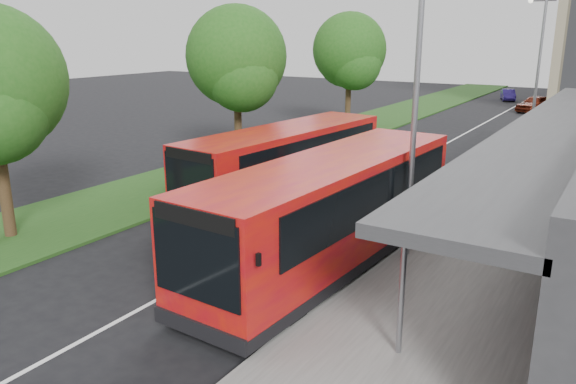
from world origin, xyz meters
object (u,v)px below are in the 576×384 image
at_px(bus_second, 286,164).
at_px(litter_bin, 516,183).
at_px(bus_main, 332,212).
at_px(car_near, 536,104).
at_px(car_far, 508,95).
at_px(lamp_post_far, 538,61).
at_px(tree_mid, 237,63).
at_px(tree_far, 350,55).
at_px(lamp_post_near, 413,93).
at_px(bollard, 534,144).

distance_m(bus_second, litter_bin, 9.17).
distance_m(bus_main, bus_second, 6.33).
xyz_separation_m(car_near, car_far, (-3.62, 7.52, -0.15)).
bearing_deg(bus_main, lamp_post_far, 88.63).
height_order(lamp_post_far, car_near, lamp_post_far).
height_order(tree_mid, bus_main, tree_mid).
relative_size(tree_far, lamp_post_near, 0.95).
bearing_deg(car_near, bollard, -60.50).
height_order(lamp_post_far, car_far, lamp_post_far).
bearing_deg(bollard, tree_far, 170.86).
bearing_deg(tree_far, lamp_post_near, -59.71).
bearing_deg(litter_bin, car_near, 97.46).
height_order(litter_bin, car_far, car_far).
xyz_separation_m(lamp_post_near, bus_main, (-1.58, -1.50, -3.17)).
relative_size(lamp_post_far, litter_bin, 10.08).
relative_size(bus_main, bus_second, 1.06).
xyz_separation_m(tree_far, bollard, (11.88, -1.91, -4.30)).
height_order(tree_far, bus_main, tree_far).
xyz_separation_m(lamp_post_near, bollard, (0.75, 17.14, -4.12)).
bearing_deg(car_far, tree_far, -120.50).
relative_size(bollard, car_far, 0.28).
relative_size(tree_mid, bus_second, 0.75).
distance_m(tree_mid, car_far, 36.40).
relative_size(litter_bin, bollard, 0.88).
xyz_separation_m(tree_mid, bollard, (11.88, 10.09, -4.28)).
bearing_deg(bollard, tree_mid, -139.66).
xyz_separation_m(lamp_post_far, bollard, (0.75, -2.86, -4.12)).
distance_m(lamp_post_near, bus_main, 3.85).
xyz_separation_m(litter_bin, bollard, (-0.72, 8.73, 0.05)).
bearing_deg(tree_mid, bus_second, -37.40).
height_order(tree_far, lamp_post_far, lamp_post_far).
distance_m(bus_main, litter_bin, 10.41).
height_order(bus_second, bollard, bus_second).
bearing_deg(car_far, lamp_post_near, -99.99).
bearing_deg(car_far, bollard, -93.48).
xyz_separation_m(lamp_post_far, car_near, (-2.05, 15.25, -4.04)).
height_order(lamp_post_near, car_far, lamp_post_near).
xyz_separation_m(lamp_post_near, car_near, (-2.05, 35.25, -4.04)).
bearing_deg(tree_mid, car_near, 72.15).
bearing_deg(tree_mid, bus_main, -41.83).
bearing_deg(bus_second, car_near, 88.07).
height_order(lamp_post_near, car_near, lamp_post_near).
bearing_deg(lamp_post_near, bus_second, 152.56).
bearing_deg(lamp_post_far, lamp_post_near, -90.00).
bearing_deg(tree_far, lamp_post_far, 4.87).
height_order(tree_far, litter_bin, tree_far).
bearing_deg(lamp_post_near, bollard, 87.49).
bearing_deg(lamp_post_near, car_far, 97.54).
relative_size(lamp_post_near, car_far, 2.50).
distance_m(tree_mid, bus_second, 7.38).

